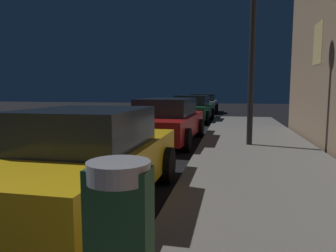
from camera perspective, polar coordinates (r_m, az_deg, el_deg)
car_yellow_cab at (r=4.63m, az=-14.44°, el=-5.94°), size 1.99×4.13×1.43m
car_red at (r=9.91m, az=-0.18°, el=1.04°), size 2.12×4.57×1.43m
car_green at (r=16.74m, az=4.62°, el=3.26°), size 2.22×4.27×1.43m
car_silver at (r=23.45m, az=6.61°, el=4.21°), size 2.13×4.26×1.43m
street_lamp at (r=9.18m, az=15.58°, el=19.19°), size 0.44×0.44×5.37m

